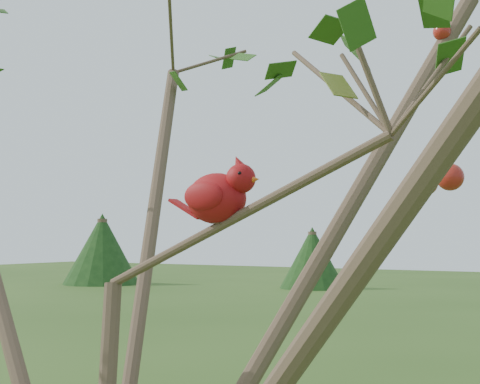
% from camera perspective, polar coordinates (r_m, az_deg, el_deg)
% --- Properties ---
extents(crabapple_tree, '(2.35, 2.05, 2.95)m').
position_cam_1_polar(crabapple_tree, '(1.25, -11.89, -0.20)').
color(crabapple_tree, '#473626').
rests_on(crabapple_tree, ground).
extents(cardinal, '(0.19, 0.10, 0.13)m').
position_cam_1_polar(cardinal, '(1.21, -1.76, -0.31)').
color(cardinal, '#9D0D15').
rests_on(cardinal, ground).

